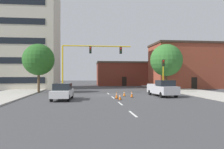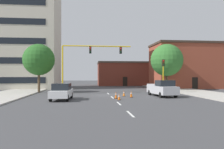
# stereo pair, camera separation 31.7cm
# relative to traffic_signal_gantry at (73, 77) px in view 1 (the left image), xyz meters

# --- Properties ---
(ground_plane) EXTENTS (160.00, 160.00, 0.00)m
(ground_plane) POSITION_rel_traffic_signal_gantry_xyz_m (4.93, -3.14, -2.34)
(ground_plane) COLOR #424244
(sidewalk_left) EXTENTS (6.00, 56.00, 0.14)m
(sidewalk_left) POSITION_rel_traffic_signal_gantry_xyz_m (-8.19, 4.86, -2.27)
(sidewalk_left) COLOR #B2ADA3
(sidewalk_left) RESTS_ON ground_plane
(sidewalk_right) EXTENTS (6.00, 56.00, 0.14)m
(sidewalk_right) POSITION_rel_traffic_signal_gantry_xyz_m (18.05, 4.86, -2.27)
(sidewalk_right) COLOR #B2ADA3
(sidewalk_right) RESTS_ON ground_plane
(lane_stripe_seg_0) EXTENTS (0.16, 2.40, 0.01)m
(lane_stripe_seg_0) POSITION_rel_traffic_signal_gantry_xyz_m (4.93, -17.14, -2.33)
(lane_stripe_seg_0) COLOR silver
(lane_stripe_seg_0) RESTS_ON ground_plane
(lane_stripe_seg_1) EXTENTS (0.16, 2.40, 0.01)m
(lane_stripe_seg_1) POSITION_rel_traffic_signal_gantry_xyz_m (4.93, -11.64, -2.33)
(lane_stripe_seg_1) COLOR silver
(lane_stripe_seg_1) RESTS_ON ground_plane
(lane_stripe_seg_2) EXTENTS (0.16, 2.40, 0.01)m
(lane_stripe_seg_2) POSITION_rel_traffic_signal_gantry_xyz_m (4.93, -6.14, -2.33)
(lane_stripe_seg_2) COLOR silver
(lane_stripe_seg_2) RESTS_ON ground_plane
(lane_stripe_seg_3) EXTENTS (0.16, 2.40, 0.01)m
(lane_stripe_seg_3) POSITION_rel_traffic_signal_gantry_xyz_m (4.93, -0.64, -2.33)
(lane_stripe_seg_3) COLOR silver
(lane_stripe_seg_3) RESTS_ON ground_plane
(building_tall_left) EXTENTS (16.10, 11.12, 24.24)m
(building_tall_left) POSITION_rel_traffic_signal_gantry_xyz_m (-11.71, 13.51, 9.79)
(building_tall_left) COLOR beige
(building_tall_left) RESTS_ON ground_plane
(building_brick_center) EXTENTS (12.64, 8.59, 5.94)m
(building_brick_center) POSITION_rel_traffic_signal_gantry_xyz_m (10.89, 24.46, 0.65)
(building_brick_center) COLOR brown
(building_brick_center) RESTS_ON ground_plane
(building_row_right) EXTENTS (13.12, 8.51, 8.99)m
(building_row_right) POSITION_rel_traffic_signal_gantry_xyz_m (21.74, 11.32, 2.17)
(building_row_right) COLOR brown
(building_row_right) RESTS_ON ground_plane
(traffic_signal_gantry) EXTENTS (10.63, 1.20, 6.83)m
(traffic_signal_gantry) POSITION_rel_traffic_signal_gantry_xyz_m (0.00, 0.00, 0.00)
(traffic_signal_gantry) COLOR yellow
(traffic_signal_gantry) RESTS_ON ground_plane
(traffic_light_pole_right) EXTENTS (0.32, 0.47, 4.80)m
(traffic_light_pole_right) POSITION_rel_traffic_signal_gantry_xyz_m (12.69, -1.40, 1.19)
(traffic_light_pole_right) COLOR yellow
(traffic_light_pole_right) RESTS_ON ground_plane
(tree_left_near) EXTENTS (4.68, 4.68, 7.25)m
(tree_left_near) POSITION_rel_traffic_signal_gantry_xyz_m (-5.17, 2.25, 2.56)
(tree_left_near) COLOR brown
(tree_left_near) RESTS_ON ground_plane
(tree_right_mid) EXTENTS (5.54, 5.54, 7.97)m
(tree_right_mid) POSITION_rel_traffic_signal_gantry_xyz_m (15.63, 5.21, 2.85)
(tree_right_mid) COLOR #4C3823
(tree_right_mid) RESTS_ON ground_plane
(pickup_truck_silver) EXTENTS (2.39, 5.53, 1.99)m
(pickup_truck_silver) POSITION_rel_traffic_signal_gantry_xyz_m (11.13, -5.43, -1.36)
(pickup_truck_silver) COLOR #BCBCC1
(pickup_truck_silver) RESTS_ON ground_plane
(sedan_white_near_left) EXTENTS (2.08, 4.59, 1.74)m
(sedan_white_near_left) POSITION_rel_traffic_signal_gantry_xyz_m (-0.63, -8.07, -1.45)
(sedan_white_near_left) COLOR white
(sedan_white_near_left) RESTS_ON ground_plane
(traffic_cone_roadside_a) EXTENTS (0.36, 0.36, 0.78)m
(traffic_cone_roadside_a) POSITION_rel_traffic_signal_gantry_xyz_m (5.18, -7.48, -1.96)
(traffic_cone_roadside_a) COLOR black
(traffic_cone_roadside_a) RESTS_ON ground_plane
(traffic_cone_roadside_b) EXTENTS (0.36, 0.36, 0.69)m
(traffic_cone_roadside_b) POSITION_rel_traffic_signal_gantry_xyz_m (6.50, -4.82, -2.00)
(traffic_cone_roadside_b) COLOR black
(traffic_cone_roadside_b) RESTS_ON ground_plane
(traffic_cone_roadside_c) EXTENTS (0.36, 0.36, 0.63)m
(traffic_cone_roadside_c) POSITION_rel_traffic_signal_gantry_xyz_m (5.34, -8.85, -2.03)
(traffic_cone_roadside_c) COLOR black
(traffic_cone_roadside_c) RESTS_ON ground_plane
(traffic_cone_roadside_d) EXTENTS (0.36, 0.36, 0.76)m
(traffic_cone_roadside_d) POSITION_rel_traffic_signal_gantry_xyz_m (7.12, -6.36, -1.96)
(traffic_cone_roadside_d) COLOR black
(traffic_cone_roadside_d) RESTS_ON ground_plane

